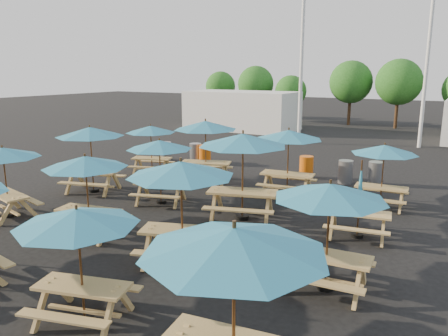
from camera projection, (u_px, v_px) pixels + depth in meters
The scene contains 29 objects.
ground at pixel (200, 212), 13.58m from camera, with size 120.00×120.00×0.00m, color black.
picnic_unit_1 at pixel (3, 156), 12.71m from camera, with size 2.55×2.55×2.12m.
picnic_unit_2 at pixel (90, 135), 15.36m from camera, with size 2.98×2.98×2.37m.
picnic_unit_3 at pixel (151, 131), 18.19m from camera, with size 2.64×2.64×2.07m.
picnic_unit_5 at pixel (85, 166), 11.20m from camera, with size 2.53×2.53×2.17m.
picnic_unit_6 at pixel (159, 148), 14.05m from camera, with size 2.68×2.68×2.13m.
picnic_unit_7 at pixel (205, 128), 16.71m from camera, with size 3.12×3.12×2.44m.
picnic_unit_8 at pixel (77, 223), 7.25m from camera, with size 2.56×2.56×2.07m.
picnic_unit_9 at pixel (181, 174), 9.53m from camera, with size 3.05×3.05×2.38m.
picnic_unit_10 at pixel (243, 144), 12.43m from camera, with size 3.22×3.22×2.57m.
picnic_unit_11 at pixel (289, 138), 14.99m from camera, with size 2.61×2.61×2.32m.
picnic_unit_12 at pixel (234, 249), 5.43m from camera, with size 2.72×2.72×2.42m.
picnic_unit_13 at pixel (330, 196), 8.36m from camera, with size 2.34×2.34×2.21m.
picnic_unit_14 at pixel (359, 206), 11.33m from camera, with size 1.82×1.65×2.07m.
picnic_unit_15 at pixel (384, 152), 13.65m from camera, with size 2.19×2.19×2.04m.
waste_bin_0 at pixel (166, 151), 21.29m from camera, with size 0.56×0.56×0.90m, color gray.
waste_bin_1 at pixel (195, 153), 20.87m from camera, with size 0.56×0.56×0.90m, color gray.
waste_bin_2 at pixel (205, 155), 20.42m from camera, with size 0.56×0.56×0.90m, color #D5590C.
waste_bin_3 at pixel (306, 167), 17.77m from camera, with size 0.56×0.56×0.90m, color #D5590C.
waste_bin_4 at pixel (346, 172), 16.92m from camera, with size 0.56×0.56×0.90m, color gray.
waste_bin_5 at pixel (376, 173), 16.68m from camera, with size 0.56×0.56×0.90m, color gray.
mast_0 at pixel (302, 40), 25.09m from camera, with size 0.20×0.20×12.00m, color silver.
mast_1 at pixel (430, 38), 23.61m from camera, with size 0.20×0.20×12.00m, color silver.
event_tent_0 at pixel (242, 110), 32.40m from camera, with size 8.00×4.00×2.80m, color silver.
tree_0 at pixel (221, 86), 41.17m from camera, with size 2.80×2.80×4.24m.
tree_1 at pixel (256, 84), 37.85m from camera, with size 3.11×3.11×4.72m.
tree_2 at pixel (291, 91), 36.12m from camera, with size 2.59×2.59×3.93m.
tree_3 at pixel (351, 82), 34.59m from camera, with size 3.36×3.36×5.09m.
tree_4 at pixel (399, 82), 32.41m from camera, with size 3.41×3.41×5.17m.
Camera 1 is at (7.12, -10.85, 4.29)m, focal length 35.00 mm.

